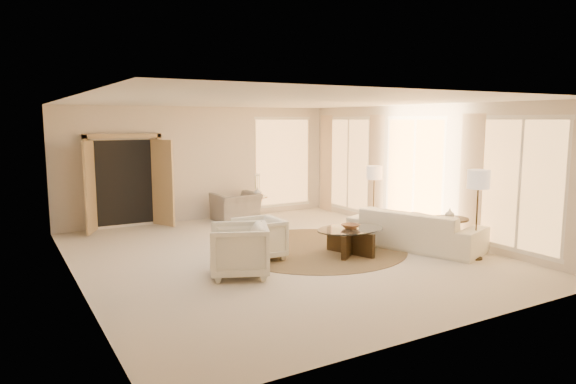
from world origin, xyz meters
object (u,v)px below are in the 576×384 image
side_table (258,206)px  floor_lamp_far (478,183)px  floor_lamp_near (374,176)px  bowl (351,226)px  armchair_right (239,248)px  end_vase (450,214)px  coffee_table (350,238)px  sofa (415,229)px  accent_chair (236,202)px  end_table (449,229)px  armchair_left (259,237)px  side_vase (258,192)px

side_table → floor_lamp_far: size_ratio=0.37×
floor_lamp_near → bowl: (-1.76, -1.48, -0.71)m
armchair_right → floor_lamp_near: floor_lamp_near is taller
bowl → end_vase: bearing=-25.6°
coffee_table → floor_lamp_near: size_ratio=1.13×
floor_lamp_near → sofa: bearing=-101.7°
accent_chair → end_table: bearing=111.9°
armchair_left → coffee_table: (1.60, -0.59, -0.10)m
armchair_right → floor_lamp_near: (4.09, 1.64, 0.78)m
side_table → bowl: (-0.03, -3.87, 0.18)m
end_table → floor_lamp_near: bearing=88.3°
armchair_left → end_table: bearing=69.6°
armchair_left → side_table: bearing=156.2°
armchair_right → coffee_table: 2.35m
sofa → armchair_right: bearing=69.0°
armchair_left → accent_chair: size_ratio=0.77×
accent_chair → floor_lamp_far: size_ratio=0.66×
bowl → accent_chair: bearing=97.0°
side_table → floor_lamp_far: floor_lamp_far is taller
armchair_left → armchair_right: size_ratio=0.88×
sofa → floor_lamp_near: floor_lamp_near is taller
accent_chair → side_vase: accent_chair is taller
end_vase → end_table: bearing=-90.0°
sofa → armchair_left: bearing=54.9°
armchair_left → floor_lamp_near: 3.57m
end_table → floor_lamp_near: 2.42m
accent_chair → coffee_table: 4.05m
armchair_left → end_table: 3.57m
accent_chair → floor_lamp_near: floor_lamp_near is taller
side_table → floor_lamp_near: (1.73, -2.39, 0.88)m
floor_lamp_far → bowl: size_ratio=4.97×
armchair_left → floor_lamp_far: floor_lamp_far is taller
accent_chair → armchair_right: bearing=63.8°
side_table → end_vase: 4.98m
accent_chair → end_vase: 5.30m
side_vase → bowl: bearing=-90.4°
end_vase → side_vase: 4.96m
coffee_table → floor_lamp_near: 2.48m
floor_lamp_far → floor_lamp_near: bearing=90.0°
accent_chair → floor_lamp_far: 5.91m
floor_lamp_far → accent_chair: bearing=112.7°
end_vase → bowl: bearing=154.4°
side_table → end_vase: bearing=-70.5°
coffee_table → side_table: bearing=89.6°
armchair_left → end_vase: (3.29, -1.39, 0.34)m
end_vase → sofa: bearing=115.2°
coffee_table → side_table: 3.87m
floor_lamp_near → floor_lamp_far: floor_lamp_far is taller
coffee_table → floor_lamp_far: bearing=-37.9°
armchair_left → coffee_table: 1.71m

